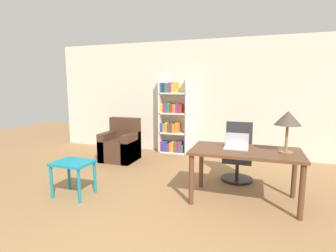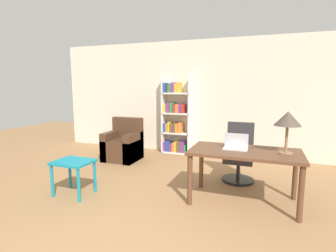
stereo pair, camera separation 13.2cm
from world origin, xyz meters
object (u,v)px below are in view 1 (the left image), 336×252
(side_table_blue, at_px, (73,168))
(bookshelf, at_px, (172,119))
(desk, at_px, (245,157))
(office_chair, at_px, (238,155))
(armchair, at_px, (121,146))
(laptop, at_px, (236,145))
(table_lamp, at_px, (288,119))

(side_table_blue, bearing_deg, bookshelf, 78.21)
(side_table_blue, bearing_deg, desk, 14.44)
(office_chair, height_order, armchair, office_chair)
(desk, xyz_separation_m, side_table_blue, (-2.41, -0.62, -0.21))
(desk, xyz_separation_m, bookshelf, (-1.80, 2.30, 0.19))
(desk, height_order, bookshelf, bookshelf)
(laptop, bearing_deg, office_chair, 91.29)
(desk, relative_size, side_table_blue, 2.73)
(desk, distance_m, office_chair, 0.94)
(office_chair, bearing_deg, side_table_blue, -145.99)
(side_table_blue, bearing_deg, table_lamp, 12.43)
(laptop, distance_m, office_chair, 0.92)
(table_lamp, bearing_deg, side_table_blue, -167.57)
(table_lamp, distance_m, armchair, 3.57)
(desk, bearing_deg, side_table_blue, -165.56)
(desk, height_order, side_table_blue, desk)
(office_chair, xyz_separation_m, side_table_blue, (-2.26, -1.53, -0.00))
(desk, height_order, laptop, laptop)
(table_lamp, xyz_separation_m, office_chair, (-0.66, 0.88, -0.77))
(desk, distance_m, table_lamp, 0.76)
(armchair, bearing_deg, office_chair, -9.33)
(side_table_blue, distance_m, armchair, 1.97)
(table_lamp, xyz_separation_m, bookshelf, (-2.32, 2.27, -0.37))
(table_lamp, bearing_deg, bookshelf, 135.57)
(desk, bearing_deg, bookshelf, 128.13)
(desk, xyz_separation_m, laptop, (-0.13, 0.06, 0.15))
(bookshelf, bearing_deg, armchair, -132.43)
(table_lamp, bearing_deg, office_chair, 127.01)
(laptop, relative_size, office_chair, 0.33)
(table_lamp, xyz_separation_m, side_table_blue, (-2.93, -0.65, -0.77))
(laptop, distance_m, side_table_blue, 2.41)
(office_chair, xyz_separation_m, bookshelf, (-1.65, 1.39, 0.40))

